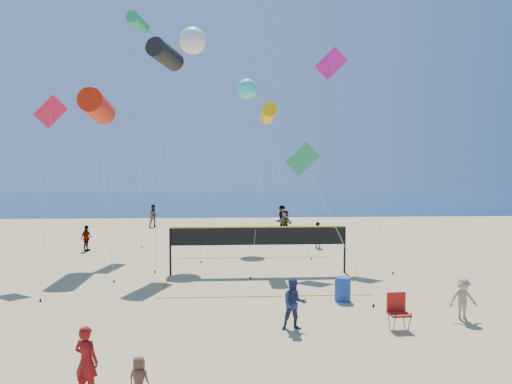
{
  "coord_description": "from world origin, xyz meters",
  "views": [
    {
      "loc": [
        0.26,
        -12.51,
        5.15
      ],
      "look_at": [
        1.06,
        2.0,
        4.39
      ],
      "focal_mm": 35.0,
      "sensor_mm": 36.0,
      "label": 1
    }
  ],
  "objects": [
    {
      "name": "kite_0",
      "position": [
        -6.82,
        15.07,
        8.35
      ],
      "size": [
        2.72,
        7.1,
        9.21
      ],
      "rotation": [
        0.0,
        0.0,
        0.0
      ],
      "color": "red",
      "rests_on": "ground"
    },
    {
      "name": "far_person_2",
      "position": [
        5.88,
        18.39,
        0.82
      ],
      "size": [
        0.67,
        0.71,
        1.63
      ],
      "primitive_type": "imported",
      "rotation": [
        0.0,
        0.0,
        2.23
      ],
      "color": "gray",
      "rests_on": "ground"
    },
    {
      "name": "kite_2",
      "position": [
        2.38,
        14.02,
        7.92
      ],
      "size": [
        1.57,
        5.07,
        8.42
      ],
      "rotation": [
        0.0,
        0.0,
        0.02
      ],
      "color": "#FFBC02",
      "rests_on": "ground"
    },
    {
      "name": "ground",
      "position": [
        0.0,
        0.0,
        0.0
      ],
      "size": [
        120.0,
        120.0,
        0.0
      ],
      "primitive_type": "plane",
      "color": "tan",
      "rests_on": "ground"
    },
    {
      "name": "far_person_4",
      "position": [
        4.82,
        29.68,
        0.89
      ],
      "size": [
        0.9,
        1.27,
        1.79
      ],
      "primitive_type": "imported",
      "rotation": [
        0.0,
        0.0,
        1.79
      ],
      "color": "gray",
      "rests_on": "ground"
    },
    {
      "name": "kite_5",
      "position": [
        6.31,
        16.12,
        10.54
      ],
      "size": [
        2.87,
        6.0,
        12.02
      ],
      "rotation": [
        0.0,
        0.0,
        0.05
      ],
      "color": "#D3189C",
      "rests_on": "ground"
    },
    {
      "name": "kite_7",
      "position": [
        1.54,
        21.28,
        10.29
      ],
      "size": [
        4.05,
        7.59,
        11.0
      ],
      "rotation": [
        0.0,
        0.0,
        0.07
      ],
      "color": "#3AE8D2",
      "rests_on": "ground"
    },
    {
      "name": "ocean",
      "position": [
        0.0,
        62.0,
        0.01
      ],
      "size": [
        140.0,
        50.0,
        0.03
      ],
      "primitive_type": "cube",
      "color": "#10234E",
      "rests_on": "ground"
    },
    {
      "name": "kite_8",
      "position": [
        -5.77,
        21.87,
        14.75
      ],
      "size": [
        1.3,
        4.01,
        15.33
      ],
      "rotation": [
        0.0,
        0.0,
        -0.23
      ],
      "color": "#24A35D",
      "rests_on": "ground"
    },
    {
      "name": "far_person_3",
      "position": [
        -6.03,
        29.75,
        0.94
      ],
      "size": [
        1.09,
        0.95,
        1.88
      ],
      "primitive_type": "imported",
      "rotation": [
        0.0,
        0.0,
        0.3
      ],
      "color": "gray",
      "rests_on": "ground"
    },
    {
      "name": "kite_6",
      "position": [
        -1.88,
        18.22,
        12.71
      ],
      "size": [
        1.94,
        5.41,
        13.52
      ],
      "rotation": [
        0.0,
        0.0,
        -0.23
      ],
      "color": "white",
      "rests_on": "ground"
    },
    {
      "name": "kite_3",
      "position": [
        -8.2,
        11.85,
        7.33
      ],
      "size": [
        2.27,
        5.76,
        8.57
      ],
      "rotation": [
        0.0,
        0.0,
        0.19
      ],
      "color": "#F61C42",
      "rests_on": "ground"
    },
    {
      "name": "toddler",
      "position": [
        -1.47,
        -3.03,
        1.05
      ],
      "size": [
        0.52,
        0.43,
        0.9
      ],
      "primitive_type": "imported",
      "rotation": [
        0.0,
        0.0,
        2.76
      ],
      "color": "brown",
      "rests_on": "seawall"
    },
    {
      "name": "camp_chair",
      "position": [
        5.59,
        2.73,
        0.64
      ],
      "size": [
        0.65,
        0.79,
        1.26
      ],
      "rotation": [
        0.0,
        0.0,
        0.07
      ],
      "color": "#AB1913",
      "rests_on": "ground"
    },
    {
      "name": "volleyball_net",
      "position": [
        1.68,
        11.01,
        1.55
      ],
      "size": [
        8.56,
        8.41,
        2.28
      ],
      "rotation": [
        0.0,
        0.0,
        0.0
      ],
      "color": "black",
      "rests_on": "ground"
    },
    {
      "name": "trash_barrel",
      "position": [
        4.61,
        6.09,
        0.46
      ],
      "size": [
        0.67,
        0.67,
        0.91
      ],
      "primitive_type": "cylinder",
      "rotation": [
        0.0,
        0.0,
        -0.11
      ],
      "color": "#193EA3",
      "rests_on": "ground"
    },
    {
      "name": "woman",
      "position": [
        -2.91,
        -1.45,
        0.8
      ],
      "size": [
        0.69,
        0.58,
        1.61
      ],
      "primitive_type": "imported",
      "rotation": [
        0.0,
        0.0,
        2.76
      ],
      "color": "maroon",
      "rests_on": "ground"
    },
    {
      "name": "far_person_1",
      "position": [
        4.41,
        23.84,
        0.95
      ],
      "size": [
        1.5,
        1.74,
        1.89
      ],
      "primitive_type": "imported",
      "rotation": [
        0.0,
        0.0,
        -0.93
      ],
      "color": "gray",
      "rests_on": "ground"
    },
    {
      "name": "bystander_a",
      "position": [
        2.31,
        2.85,
        0.81
      ],
      "size": [
        0.83,
        0.67,
        1.63
      ],
      "primitive_type": "imported",
      "rotation": [
        0.0,
        0.0,
        0.07
      ],
      "color": "navy",
      "rests_on": "ground"
    },
    {
      "name": "far_person_0",
      "position": [
        -8.34,
        17.94,
        0.78
      ],
      "size": [
        0.69,
        0.99,
        1.56
      ],
      "primitive_type": "imported",
      "rotation": [
        0.0,
        0.0,
        1.19
      ],
      "color": "gray",
      "rests_on": "ground"
    },
    {
      "name": "kite_1",
      "position": [
        -3.12,
        14.93,
        11.14
      ],
      "size": [
        1.88,
        4.84,
        11.84
      ],
      "rotation": [
        0.0,
        0.0,
        -0.35
      ],
      "color": "black",
      "rests_on": "ground"
    },
    {
      "name": "bystander_b",
      "position": [
        8.06,
        3.47,
        0.71
      ],
      "size": [
        0.92,
        0.53,
        1.42
      ],
      "primitive_type": "imported",
      "rotation": [
        0.0,
        0.0,
        -0.0
      ],
      "color": "tan",
      "rests_on": "ground"
    },
    {
      "name": "kite_4",
      "position": [
        4.03,
        11.94,
        5.25
      ],
      "size": [
        2.51,
        7.27,
        6.38
      ],
      "rotation": [
        0.0,
        0.0,
        0.16
      ],
      "color": "#24A35D",
      "rests_on": "ground"
    }
  ]
}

